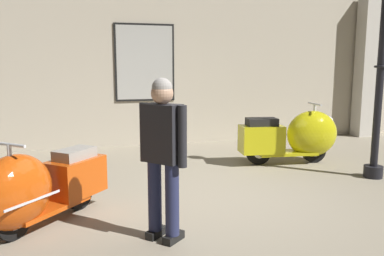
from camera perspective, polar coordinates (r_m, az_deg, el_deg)
The scene contains 6 objects.
ground_plane at distance 5.05m, azimuth 4.47°, elevation -10.47°, with size 60.00×60.00×0.00m, color gray.
showroom_back_wall at distance 8.51m, azimuth -3.15°, elevation 8.83°, with size 18.00×0.63×3.32m.
scooter_0 at distance 4.38m, azimuth -21.86°, elevation -8.12°, with size 1.38×1.48×0.96m.
scooter_1 at distance 7.01m, azimuth 15.05°, elevation -1.16°, with size 1.77×0.69×1.05m.
lamppost at distance 6.41m, azimuth 25.88°, elevation 7.49°, with size 0.28×0.28×3.15m.
visitor_0 at distance 3.70m, azimuth -4.30°, elevation -3.00°, with size 0.40×0.42×1.58m.
Camera 1 is at (-1.62, -4.48, 1.68)m, focal length 36.44 mm.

